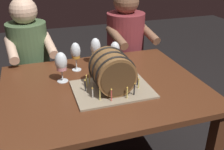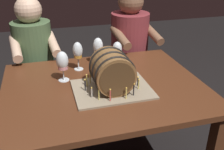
{
  "view_description": "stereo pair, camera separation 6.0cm",
  "coord_description": "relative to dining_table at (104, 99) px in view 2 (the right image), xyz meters",
  "views": [
    {
      "loc": [
        -0.39,
        -1.37,
        1.48
      ],
      "look_at": [
        0.03,
        -0.08,
        0.82
      ],
      "focal_mm": 41.69,
      "sensor_mm": 36.0,
      "label": 1
    },
    {
      "loc": [
        -0.33,
        -1.39,
        1.48
      ],
      "look_at": [
        0.03,
        -0.08,
        0.82
      ],
      "focal_mm": 41.69,
      "sensor_mm": 36.0,
      "label": 2
    }
  ],
  "objects": [
    {
      "name": "wine_glass_empty",
      "position": [
        0.17,
        0.28,
        0.22
      ],
      "size": [
        0.07,
        0.07,
        0.17
      ],
      "color": "white",
      "rests_on": "dining_table"
    },
    {
      "name": "wine_glass_amber",
      "position": [
        -0.11,
        0.27,
        0.24
      ],
      "size": [
        0.07,
        0.07,
        0.2
      ],
      "color": "white",
      "rests_on": "dining_table"
    },
    {
      "name": "person_seated_left",
      "position": [
        -0.42,
        0.71,
        -0.09
      ],
      "size": [
        0.38,
        0.48,
        1.17
      ],
      "color": "#2A3A24",
      "rests_on": "ground"
    },
    {
      "name": "wine_glass_white",
      "position": [
        0.04,
        0.34,
        0.23
      ],
      "size": [
        0.07,
        0.07,
        0.19
      ],
      "color": "white",
      "rests_on": "dining_table"
    },
    {
      "name": "person_seated_right",
      "position": [
        0.42,
        0.71,
        -0.06
      ],
      "size": [
        0.4,
        0.49,
        1.2
      ],
      "color": "#4C1B1E",
      "rests_on": "ground"
    },
    {
      "name": "wine_glass_rose",
      "position": [
        -0.23,
        0.13,
        0.23
      ],
      "size": [
        0.08,
        0.08,
        0.2
      ],
      "color": "white",
      "rests_on": "dining_table"
    },
    {
      "name": "dining_table",
      "position": [
        0.0,
        0.0,
        0.0
      ],
      "size": [
        1.23,
        0.97,
        0.72
      ],
      "color": "#562D19",
      "rests_on": "ground"
    },
    {
      "name": "barrel_cake",
      "position": [
        0.03,
        -0.08,
        0.22
      ],
      "size": [
        0.46,
        0.35,
        0.25
      ],
      "color": "gray",
      "rests_on": "dining_table"
    }
  ]
}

